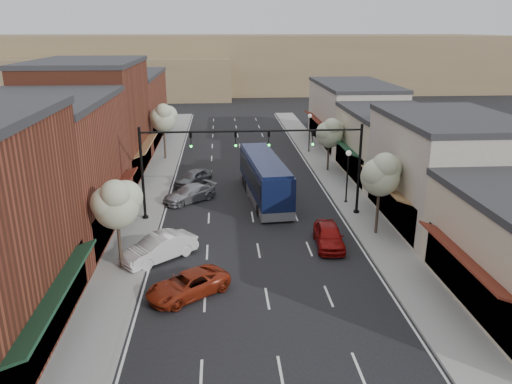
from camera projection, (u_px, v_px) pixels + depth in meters
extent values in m
plane|color=black|center=(261.00, 265.00, 30.21)|extent=(160.00, 160.00, 0.00)
cube|color=gray|center=(157.00, 179.00, 47.13)|extent=(2.80, 73.00, 0.15)
cube|color=gray|center=(332.00, 175.00, 48.28)|extent=(2.80, 73.00, 0.15)
cube|color=gray|center=(172.00, 178.00, 47.22)|extent=(0.25, 73.00, 0.17)
cube|color=gray|center=(317.00, 175.00, 48.19)|extent=(0.25, 73.00, 0.17)
cube|color=black|center=(43.00, 322.00, 21.44)|extent=(0.60, 11.90, 2.60)
cube|color=#173B25|center=(57.00, 291.00, 21.02)|extent=(1.07, 9.80, 0.49)
cube|color=brown|center=(42.00, 171.00, 33.50)|extent=(9.00, 14.00, 9.00)
cube|color=#2D2D30|center=(32.00, 100.00, 32.02)|extent=(9.20, 14.10, 0.40)
cube|color=black|center=(110.00, 210.00, 34.70)|extent=(0.60, 11.90, 2.60)
cube|color=maroon|center=(119.00, 189.00, 34.28)|extent=(1.07, 9.80, 0.49)
cube|color=brown|center=(91.00, 122.00, 46.52)|extent=(9.00, 14.00, 10.50)
cube|color=#2D2D30|center=(85.00, 62.00, 44.81)|extent=(9.20, 14.10, 0.40)
cube|color=black|center=(140.00, 159.00, 47.95)|extent=(0.60, 11.90, 2.60)
cube|color=#9D7647|center=(147.00, 144.00, 47.54)|extent=(1.07, 9.80, 0.49)
cube|color=brown|center=(123.00, 109.00, 62.06)|extent=(9.00, 18.00, 8.00)
cube|color=#2D2D30|center=(120.00, 74.00, 60.74)|extent=(9.20, 18.10, 0.40)
cube|color=black|center=(158.00, 128.00, 63.10)|extent=(0.60, 15.30, 2.60)
cube|color=#173B25|center=(164.00, 116.00, 62.69)|extent=(1.07, 12.60, 0.49)
cube|color=black|center=(474.00, 283.00, 24.72)|extent=(0.60, 10.20, 2.60)
cube|color=maroon|center=(462.00, 256.00, 24.19)|extent=(1.07, 8.40, 0.49)
cube|color=#BEB1A2|center=(446.00, 173.00, 35.66)|extent=(8.00, 12.00, 7.50)
cube|color=#2D2D30|center=(453.00, 118.00, 34.42)|extent=(8.20, 12.10, 0.40)
cube|color=black|center=(393.00, 203.00, 36.08)|extent=(0.60, 10.20, 2.60)
cube|color=#9D7647|center=(384.00, 183.00, 35.56)|extent=(1.07, 8.40, 0.49)
cube|color=#C0B299|center=(391.00, 146.00, 47.26)|extent=(8.00, 12.00, 6.00)
cube|color=#2D2D30|center=(393.00, 112.00, 46.25)|extent=(8.20, 12.10, 0.40)
cube|color=black|center=(351.00, 161.00, 47.45)|extent=(0.60, 10.20, 2.60)
cube|color=#173B25|center=(344.00, 145.00, 46.92)|extent=(1.07, 8.40, 0.49)
cube|color=#BEB1A2|center=(353.00, 116.00, 60.36)|extent=(8.00, 16.00, 7.00)
cube|color=#2D2D30|center=(355.00, 85.00, 59.20)|extent=(8.20, 16.10, 0.40)
cube|color=black|center=(322.00, 132.00, 60.70)|extent=(0.60, 13.60, 2.60)
cube|color=maroon|center=(316.00, 119.00, 60.18)|extent=(1.07, 11.20, 0.49)
cube|color=#7A6647|center=(229.00, 63.00, 113.54)|extent=(120.00, 30.00, 12.00)
cube|color=#7A6647|center=(107.00, 77.00, 101.09)|extent=(50.00, 20.00, 8.00)
cylinder|color=black|center=(356.00, 212.00, 38.29)|extent=(0.44, 0.44, 0.30)
cylinder|color=black|center=(359.00, 170.00, 37.24)|extent=(0.20, 0.20, 7.00)
cylinder|color=black|center=(307.00, 130.00, 35.99)|extent=(8.00, 0.14, 0.14)
imported|color=black|center=(313.00, 138.00, 36.20)|extent=(0.18, 0.46, 1.10)
sphere|color=#19E533|center=(313.00, 144.00, 36.22)|extent=(0.18, 0.18, 0.18)
imported|color=black|center=(269.00, 139.00, 35.98)|extent=(0.18, 0.46, 1.10)
sphere|color=#19E533|center=(269.00, 145.00, 36.00)|extent=(0.18, 0.18, 0.18)
cylinder|color=black|center=(146.00, 218.00, 37.19)|extent=(0.44, 0.44, 0.30)
cylinder|color=black|center=(142.00, 175.00, 36.14)|extent=(0.20, 0.20, 7.00)
cylinder|color=black|center=(196.00, 132.00, 35.44)|extent=(8.00, 0.14, 0.14)
imported|color=black|center=(191.00, 140.00, 35.60)|extent=(0.18, 0.46, 1.10)
sphere|color=#19E533|center=(191.00, 146.00, 35.62)|extent=(0.18, 0.18, 0.18)
imported|color=black|center=(236.00, 140.00, 35.82)|extent=(0.18, 0.46, 1.10)
sphere|color=#19E533|center=(236.00, 146.00, 35.84)|extent=(0.18, 0.18, 0.18)
cylinder|color=#47382B|center=(378.00, 210.00, 33.99)|extent=(0.20, 0.20, 3.71)
sphere|color=#B7C295|center=(380.00, 177.00, 33.26)|extent=(2.60, 2.60, 2.60)
sphere|color=#B7C295|center=(387.00, 169.00, 33.43)|extent=(2.00, 2.00, 2.00)
sphere|color=#B7C295|center=(376.00, 173.00, 32.84)|extent=(1.90, 1.90, 1.90)
sphere|color=#B7C295|center=(385.00, 165.00, 32.50)|extent=(1.70, 1.70, 1.70)
cylinder|color=#47382B|center=(328.00, 155.00, 49.20)|extent=(0.20, 0.20, 3.33)
sphere|color=#B7C295|center=(329.00, 134.00, 48.54)|extent=(2.60, 2.60, 2.60)
sphere|color=#B7C295|center=(334.00, 130.00, 48.73)|extent=(2.00, 2.00, 2.00)
sphere|color=#B7C295|center=(326.00, 132.00, 48.13)|extent=(1.90, 1.90, 1.90)
sphere|color=#B7C295|center=(332.00, 127.00, 47.81)|extent=(1.70, 1.70, 1.70)
cylinder|color=#47382B|center=(120.00, 242.00, 29.09)|extent=(0.20, 0.20, 3.52)
sphere|color=#B7C295|center=(116.00, 207.00, 28.40)|extent=(2.60, 2.60, 2.60)
sphere|color=#B7C295|center=(125.00, 197.00, 28.58)|extent=(2.00, 2.00, 2.00)
sphere|color=#B7C295|center=(107.00, 203.00, 27.98)|extent=(1.90, 1.90, 1.90)
sphere|color=#B7C295|center=(115.00, 195.00, 27.65)|extent=(1.70, 1.70, 1.70)
cylinder|color=#47382B|center=(165.00, 142.00, 53.66)|extent=(0.20, 0.20, 3.84)
sphere|color=#B7C295|center=(163.00, 120.00, 52.90)|extent=(2.60, 2.60, 2.60)
sphere|color=#B7C295|center=(168.00, 115.00, 53.07)|extent=(2.00, 2.00, 2.00)
sphere|color=#B7C295|center=(159.00, 117.00, 52.48)|extent=(1.90, 1.90, 1.90)
sphere|color=#B7C295|center=(163.00, 112.00, 52.13)|extent=(1.70, 1.70, 1.70)
cylinder|color=black|center=(346.00, 202.00, 40.66)|extent=(0.28, 0.28, 0.20)
cylinder|color=black|center=(347.00, 180.00, 40.06)|extent=(0.12, 0.12, 4.00)
sphere|color=white|center=(349.00, 153.00, 39.36)|extent=(0.44, 0.44, 0.44)
cylinder|color=black|center=(309.00, 152.00, 57.23)|extent=(0.28, 0.28, 0.20)
cylinder|color=black|center=(309.00, 135.00, 56.63)|extent=(0.12, 0.12, 4.00)
sphere|color=white|center=(310.00, 116.00, 55.93)|extent=(0.44, 0.44, 0.44)
cube|color=#0E1639|center=(264.00, 177.00, 41.20)|extent=(3.57, 11.75, 2.92)
cube|color=#595B60|center=(264.00, 193.00, 41.64)|extent=(3.59, 11.77, 0.67)
cube|color=black|center=(264.00, 172.00, 41.08)|extent=(3.54, 10.83, 1.06)
cube|color=#0E1639|center=(265.00, 159.00, 40.73)|extent=(3.33, 11.27, 0.24)
cube|color=black|center=(279.00, 191.00, 35.65)|extent=(2.00, 0.27, 1.16)
cylinder|color=black|center=(259.00, 211.00, 37.68)|extent=(0.40, 1.03, 1.00)
cylinder|color=black|center=(289.00, 209.00, 38.03)|extent=(0.40, 1.03, 1.00)
cylinder|color=black|center=(245.00, 181.00, 44.90)|extent=(0.40, 1.03, 1.00)
cylinder|color=black|center=(269.00, 180.00, 45.25)|extent=(0.40, 1.03, 1.00)
cylinder|color=black|center=(247.00, 186.00, 43.63)|extent=(0.40, 1.03, 1.00)
cylinder|color=black|center=(272.00, 184.00, 43.99)|extent=(0.40, 1.03, 1.00)
imported|color=maroon|center=(329.00, 236.00, 32.53)|extent=(2.05, 4.48, 1.49)
imported|color=maroon|center=(188.00, 285.00, 26.54)|extent=(4.94, 4.43, 1.27)
imported|color=silver|center=(159.00, 248.00, 30.61)|extent=(4.79, 4.39, 1.59)
imported|color=#95959A|center=(189.00, 194.00, 40.96)|extent=(4.82, 4.37, 1.35)
imported|color=slate|center=(193.00, 178.00, 45.22)|extent=(3.77, 4.36, 1.42)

